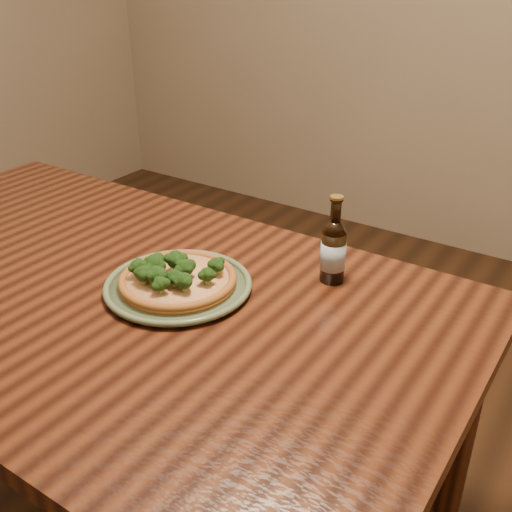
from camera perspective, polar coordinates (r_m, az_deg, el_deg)
The scene contains 4 objects.
table at distance 1.40m, azimuth -14.07°, elevation -5.50°, with size 1.60×0.90×0.75m.
plate at distance 1.28m, azimuth -7.42°, elevation -2.79°, with size 0.31×0.31×0.02m.
pizza at distance 1.27m, azimuth -7.58°, elevation -2.12°, with size 0.25×0.25×0.07m.
beer_bottle at distance 1.29m, azimuth 7.38°, elevation 0.55°, with size 0.05×0.05×0.20m.
Camera 1 is at (0.92, -0.66, 1.40)m, focal length 42.00 mm.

